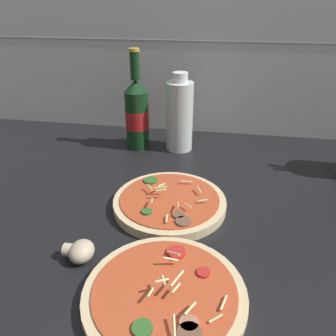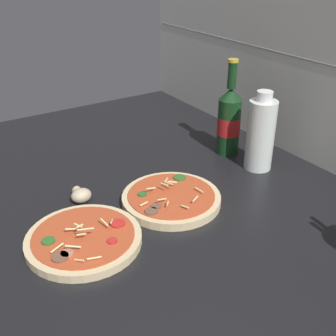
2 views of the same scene
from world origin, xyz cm
name	(u,v)px [view 1 (image 1 of 2)]	position (x,y,z in cm)	size (l,w,h in cm)	color
counter_slab	(192,216)	(0.00, 0.00, 1.25)	(160.00, 90.00, 2.50)	black
tile_backsplash	(212,41)	(0.00, 45.50, 30.00)	(160.00, 1.13, 60.00)	silver
pizza_near	(165,295)	(-1.73, -22.59, 3.53)	(23.68, 23.68, 4.81)	beige
pizza_far	(170,202)	(-4.94, 0.85, 3.60)	(23.33, 23.33, 4.65)	beige
beer_bottle	(137,114)	(-19.02, 29.73, 12.57)	(6.58, 6.58, 27.34)	#143819
oil_bottle	(180,115)	(-7.14, 30.54, 12.42)	(7.41, 7.41, 21.56)	silver
mushroom_left	(80,251)	(-17.03, -16.81, 4.21)	(5.12, 4.88, 3.41)	beige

